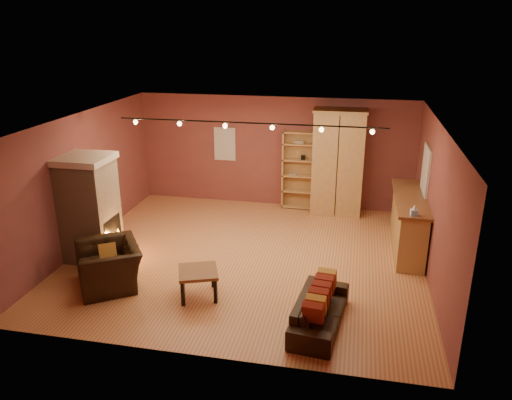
% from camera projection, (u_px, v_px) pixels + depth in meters
% --- Properties ---
extents(floor, '(7.00, 7.00, 0.00)m').
position_uv_depth(floor, '(247.00, 257.00, 10.17)').
color(floor, '#B06B3E').
rests_on(floor, ground).
extents(ceiling, '(7.00, 7.00, 0.00)m').
position_uv_depth(ceiling, '(246.00, 121.00, 9.23)').
color(ceiling, brown).
rests_on(ceiling, back_wall).
extents(back_wall, '(7.00, 0.02, 2.80)m').
position_uv_depth(back_wall, '(275.00, 152.00, 12.69)').
color(back_wall, brown).
rests_on(back_wall, floor).
extents(left_wall, '(0.02, 6.50, 2.80)m').
position_uv_depth(left_wall, '(83.00, 181.00, 10.36)').
color(left_wall, brown).
rests_on(left_wall, floor).
extents(right_wall, '(0.02, 6.50, 2.80)m').
position_uv_depth(right_wall, '(435.00, 205.00, 9.03)').
color(right_wall, brown).
rests_on(right_wall, floor).
extents(fireplace, '(1.01, 0.98, 2.12)m').
position_uv_depth(fireplace, '(90.00, 208.00, 9.84)').
color(fireplace, tan).
rests_on(fireplace, floor).
extents(back_window, '(0.56, 0.04, 0.86)m').
position_uv_depth(back_window, '(225.00, 144.00, 12.87)').
color(back_window, silver).
rests_on(back_window, back_wall).
extents(bookcase, '(0.82, 0.32, 1.99)m').
position_uv_depth(bookcase, '(299.00, 169.00, 12.61)').
color(bookcase, tan).
rests_on(bookcase, floor).
extents(armoire, '(1.27, 0.72, 2.60)m').
position_uv_depth(armoire, '(338.00, 162.00, 12.11)').
color(armoire, tan).
rests_on(armoire, floor).
extents(bar_counter, '(0.65, 2.45, 1.17)m').
position_uv_depth(bar_counter, '(408.00, 223.00, 10.34)').
color(bar_counter, tan).
rests_on(bar_counter, floor).
extents(tissue_box, '(0.13, 0.13, 0.21)m').
position_uv_depth(tissue_box, '(414.00, 211.00, 9.12)').
color(tissue_box, '#8EBAE3').
rests_on(tissue_box, bar_counter).
extents(right_window, '(0.05, 0.90, 1.00)m').
position_uv_depth(right_window, '(426.00, 170.00, 10.25)').
color(right_window, silver).
rests_on(right_window, right_wall).
extents(loveseat, '(0.70, 1.76, 0.73)m').
position_uv_depth(loveseat, '(320.00, 305.00, 7.78)').
color(loveseat, black).
rests_on(loveseat, floor).
extents(armchair, '(1.32, 1.43, 1.05)m').
position_uv_depth(armchair, '(108.00, 259.00, 8.92)').
color(armchair, black).
rests_on(armchair, floor).
extents(coffee_table, '(0.85, 0.85, 0.50)m').
position_uv_depth(coffee_table, '(198.00, 274.00, 8.59)').
color(coffee_table, brown).
rests_on(coffee_table, floor).
extents(track_rail, '(5.20, 0.09, 0.13)m').
position_uv_depth(track_rail, '(248.00, 125.00, 9.45)').
color(track_rail, black).
rests_on(track_rail, ceiling).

